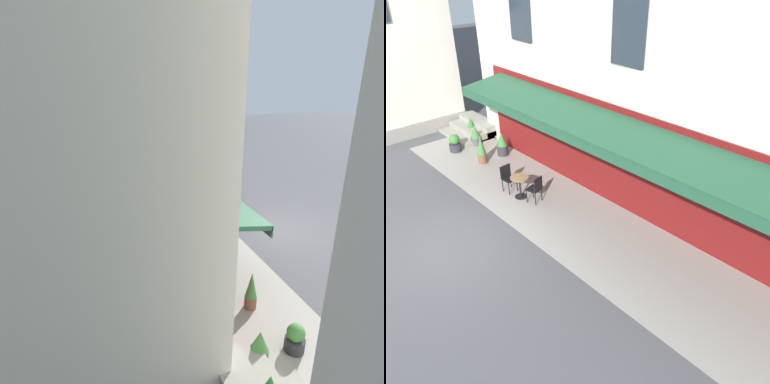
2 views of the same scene
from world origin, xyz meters
The scene contains 15 objects.
ground_plane centered at (0.00, 0.00, 0.00)m, with size 70.00×70.00×0.00m, color #4C4C51.
sidewalk_cafe_terrace centered at (-3.25, -3.40, 0.00)m, with size 20.50×3.20×0.01m, color gray.
cafe_building_facade centered at (-4.00, -9.49, 7.49)m, with size 20.00×10.70×15.00m.
cafe_table_near_entrance centered at (-9.37, -2.83, 0.49)m, with size 0.60×0.60×0.75m.
cafe_chair_black_near_door centered at (-9.05, -2.28, 0.55)m, with size 0.55×0.55×0.91m.
cafe_chair_black_kerbside centered at (-9.58, -3.43, 0.55)m, with size 0.51×0.51×0.91m.
cafe_table_mid_terrace centered at (0.83, -2.97, 0.49)m, with size 0.60×0.60×0.75m.
cafe_chair_black_facing_street centered at (1.46, -2.93, 0.55)m, with size 0.43×0.43×0.91m.
cafe_chair_black_under_awning centered at (0.22, -3.16, 0.55)m, with size 0.50×0.50×0.91m.
seated_patron_in_black centered at (-9.51, -3.22, 0.71)m, with size 0.66×0.65×1.34m.
seated_companion_in_blue centered at (-9.16, -2.47, 0.71)m, with size 0.64×0.67×1.34m.
potted_plant_entrance_left centered at (5.49, -3.11, 0.34)m, with size 0.47×0.47×0.72m.
potted_plant_mid_terrace centered at (3.90, -4.32, 0.46)m, with size 0.43×0.43×0.95m.
potted_plant_entrance_right centered at (3.84, -3.37, 0.55)m, with size 0.34×0.34×1.12m.
potted_plant_under_sign centered at (5.48, -4.05, 0.40)m, with size 0.43×0.43×0.82m.
Camera 1 is at (10.26, -7.29, 6.10)m, focal length 30.45 mm.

